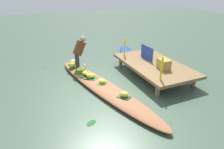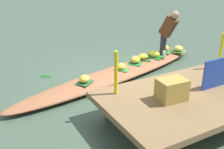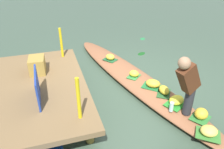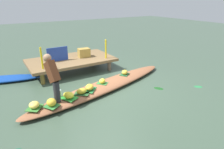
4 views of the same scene
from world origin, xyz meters
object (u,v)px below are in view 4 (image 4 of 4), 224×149
object	(u,v)px
moored_boat	(1,79)
market_banner	(58,54)
banana_bunch_0	(34,105)
water_bottle	(60,93)
banana_bunch_1	(69,95)
banana_bunch_5	(82,91)
vendor_boat	(105,86)
banana_bunch_2	(89,87)
banana_bunch_3	(51,102)
banana_bunch_4	(125,72)
vendor_person	(53,75)
produce_crate	(84,53)
banana_bunch_6	(102,81)

from	to	relation	value
moored_boat	market_banner	size ratio (longest dim) A/B	3.45
moored_boat	market_banner	xyz separation A→B (m)	(1.94, -0.22, 0.65)
banana_bunch_0	water_bottle	bearing A→B (deg)	19.91
banana_bunch_1	banana_bunch_5	size ratio (longest dim) A/B	1.12
vendor_boat	water_bottle	size ratio (longest dim) A/B	29.09
banana_bunch_1	water_bottle	size ratio (longest dim) A/B	1.68
banana_bunch_0	market_banner	bearing A→B (deg)	61.12
moored_boat	market_banner	bearing A→B (deg)	10.99
banana_bunch_2	market_banner	bearing A→B (deg)	93.98
banana_bunch_5	water_bottle	xyz separation A→B (m)	(-0.55, 0.16, 0.01)
vendor_boat	banana_bunch_1	size ratio (longest dim) A/B	17.31
banana_bunch_3	banana_bunch_4	distance (m)	2.87
banana_bunch_4	vendor_person	world-z (taller)	vendor_person
vendor_person	produce_crate	xyz separation A→B (m)	(1.90, 2.40, -0.23)
banana_bunch_5	vendor_person	bearing A→B (deg)	177.31
banana_bunch_5	vendor_person	size ratio (longest dim) A/B	0.24
banana_bunch_3	banana_bunch_6	size ratio (longest dim) A/B	1.03
banana_bunch_3	vendor_person	distance (m)	0.66
produce_crate	banana_bunch_4	bearing A→B (deg)	-69.58
water_bottle	banana_bunch_2	bearing A→B (deg)	-3.24
vendor_boat	banana_bunch_0	size ratio (longest dim) A/B	20.19
banana_bunch_0	banana_bunch_2	distance (m)	1.58
moored_boat	market_banner	distance (m)	2.06
banana_bunch_4	banana_bunch_5	world-z (taller)	banana_bunch_4
vendor_person	water_bottle	bearing A→B (deg)	36.33
moored_boat	banana_bunch_5	size ratio (longest dim) A/B	9.42
banana_bunch_2	water_bottle	world-z (taller)	water_bottle
banana_bunch_2	banana_bunch_6	size ratio (longest dim) A/B	1.36
banana_bunch_3	market_banner	world-z (taller)	market_banner
banana_bunch_1	banana_bunch_2	bearing A→B (deg)	13.14
produce_crate	banana_bunch_5	bearing A→B (deg)	-115.80
produce_crate	vendor_boat	bearing A→B (deg)	-97.10
market_banner	banana_bunch_3	bearing A→B (deg)	-111.34
banana_bunch_2	moored_boat	bearing A→B (deg)	129.54
banana_bunch_5	water_bottle	size ratio (longest dim) A/B	1.51
banana_bunch_5	banana_bunch_2	bearing A→B (deg)	20.40
moored_boat	banana_bunch_5	distance (m)	3.22
vendor_boat	vendor_person	world-z (taller)	vendor_person
banana_bunch_4	market_banner	bearing A→B (deg)	133.28
banana_bunch_4	water_bottle	bearing A→B (deg)	-169.68
banana_bunch_4	banana_bunch_5	xyz separation A→B (m)	(-1.86, -0.60, -0.00)
banana_bunch_0	market_banner	distance (m)	2.93
vendor_person	market_banner	distance (m)	2.55
vendor_boat	produce_crate	bearing A→B (deg)	69.48
vendor_person	banana_bunch_6	bearing A→B (deg)	10.76
banana_bunch_4	produce_crate	size ratio (longest dim) A/B	0.56
vendor_person	moored_boat	bearing A→B (deg)	112.59
banana_bunch_3	produce_crate	xyz separation A→B (m)	(2.07, 2.67, 0.35)
vendor_boat	banana_bunch_5	xyz separation A→B (m)	(-0.91, -0.30, 0.18)
banana_bunch_4	produce_crate	xyz separation A→B (m)	(-0.68, 1.84, 0.37)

